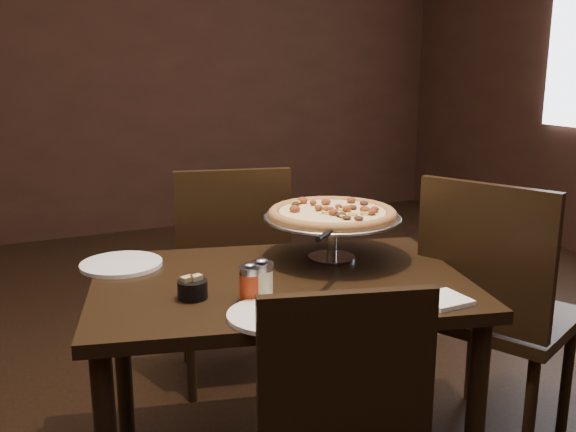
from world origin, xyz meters
name	(u,v)px	position (x,y,z in m)	size (l,w,h in m)	color
room	(315,45)	(0.06, 0.03, 1.40)	(6.04, 7.04, 2.84)	black
dining_table	(280,307)	(-0.04, 0.06, 0.62)	(1.28, 1.01, 0.71)	black
pizza_stand	(332,214)	(0.21, 0.17, 0.86)	(0.46, 0.46, 0.19)	#B0B1B7
parmesan_shaker	(262,279)	(-0.15, -0.07, 0.76)	(0.07, 0.07, 0.12)	beige
pepper_flake_shaker	(250,282)	(-0.19, -0.07, 0.76)	(0.06, 0.06, 0.11)	maroon
packet_caddy	(192,289)	(-0.33, 0.01, 0.74)	(0.09, 0.09, 0.07)	black
napkin_stack	(444,300)	(0.29, -0.31, 0.72)	(0.12, 0.12, 0.01)	white
plate_left	(121,264)	(-0.45, 0.39, 0.72)	(0.26, 0.26, 0.01)	white
plate_near	(275,315)	(-0.18, -0.22, 0.71)	(0.25, 0.25, 0.01)	white
serving_spatula	(325,236)	(0.06, -0.05, 0.86)	(0.15, 0.15, 0.02)	#B0B1B7
chair_far	(231,269)	(0.05, 0.74, 0.52)	(0.54, 0.54, 0.96)	black
chair_side	(495,305)	(0.72, -0.07, 0.54)	(0.61, 0.61, 0.98)	black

